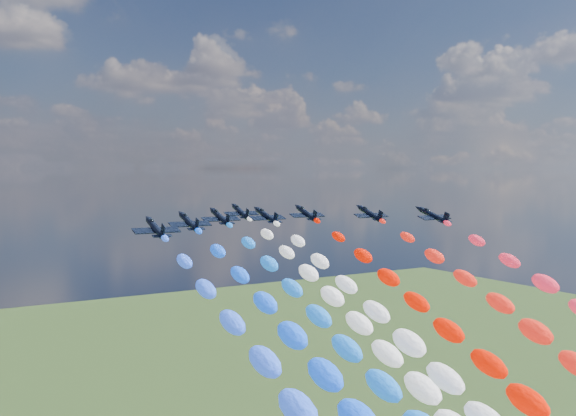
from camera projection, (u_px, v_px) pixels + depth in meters
jet_0 at (155, 228)px, 119.52m from camera, size 8.54×11.43×5.63m
jet_1 at (189, 222)px, 133.09m from camera, size 8.24×11.21×5.63m
jet_2 at (220, 217)px, 146.62m from camera, size 8.36×11.30×5.63m
jet_3 at (266, 216)px, 150.18m from camera, size 8.56×11.44×5.63m
trail_3 at (465, 414)px, 101.13m from camera, size 5.54×114.98×54.07m
jet_4 at (241, 212)px, 164.28m from camera, size 8.74×11.58×5.63m
trail_4 at (404, 384)px, 115.23m from camera, size 5.54×114.98×54.07m
jet_5 at (306, 213)px, 158.52m from camera, size 8.71×11.55×5.63m
trail_5 at (507, 395)px, 109.48m from camera, size 5.54×114.98×54.07m
jet_6 at (370, 214)px, 157.55m from camera, size 8.43×11.35×5.63m
jet_7 at (433, 215)px, 151.13m from camera, size 8.86×11.66×5.63m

